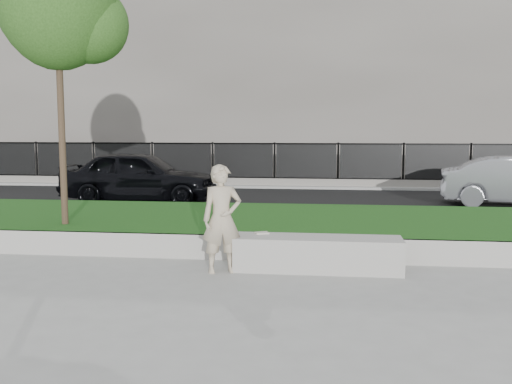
# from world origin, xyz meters

# --- Properties ---
(ground) EXTENTS (90.00, 90.00, 0.00)m
(ground) POSITION_xyz_m (0.00, 0.00, 0.00)
(ground) COLOR gray
(ground) RESTS_ON ground
(grass_bank) EXTENTS (34.00, 4.00, 0.40)m
(grass_bank) POSITION_xyz_m (0.00, 3.00, 0.20)
(grass_bank) COLOR #113A0E
(grass_bank) RESTS_ON ground
(grass_kerb) EXTENTS (34.00, 0.08, 0.40)m
(grass_kerb) POSITION_xyz_m (0.00, 1.04, 0.20)
(grass_kerb) COLOR #99978F
(grass_kerb) RESTS_ON ground
(street) EXTENTS (34.00, 7.00, 0.04)m
(street) POSITION_xyz_m (0.00, 8.50, 0.02)
(street) COLOR black
(street) RESTS_ON ground
(far_pavement) EXTENTS (34.00, 3.00, 0.12)m
(far_pavement) POSITION_xyz_m (0.00, 13.00, 0.06)
(far_pavement) COLOR gray
(far_pavement) RESTS_ON ground
(iron_fence) EXTENTS (32.00, 0.30, 1.50)m
(iron_fence) POSITION_xyz_m (0.00, 12.00, 0.54)
(iron_fence) COLOR slate
(iron_fence) RESTS_ON far_pavement
(building_facade) EXTENTS (34.00, 10.00, 10.00)m
(building_facade) POSITION_xyz_m (0.00, 20.00, 5.00)
(building_facade) COLOR #5D5751
(building_facade) RESTS_ON ground
(stone_bench) EXTENTS (2.47, 0.62, 0.50)m
(stone_bench) POSITION_xyz_m (1.08, 0.52, 0.25)
(stone_bench) COLOR #99978F
(stone_bench) RESTS_ON ground
(man) EXTENTS (0.67, 0.56, 1.58)m
(man) POSITION_xyz_m (-0.31, 0.25, 0.79)
(man) COLOR #B9AA8E
(man) RESTS_ON ground
(book) EXTENTS (0.24, 0.21, 0.02)m
(book) POSITION_xyz_m (0.23, 0.68, 0.52)
(book) COLOR beige
(book) RESTS_ON stone_bench
(car_dark) EXTENTS (4.33, 1.81, 1.46)m
(car_dark) POSITION_xyz_m (-3.96, 7.45, 0.77)
(car_dark) COLOR black
(car_dark) RESTS_ON street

